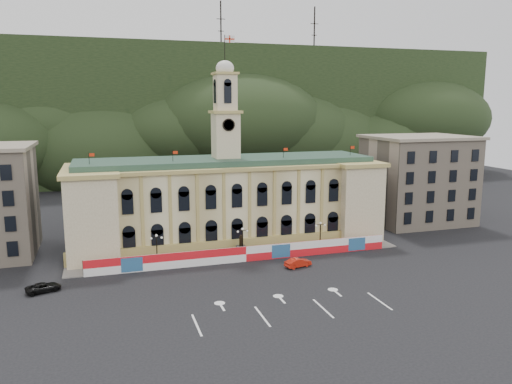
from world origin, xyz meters
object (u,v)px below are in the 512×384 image
object	(u,v)px
lamp_center	(243,240)
black_suv	(44,287)
red_sedan	(298,263)
statue	(241,249)

from	to	relation	value
lamp_center	black_suv	size ratio (longest dim) A/B	1.03
lamp_center	black_suv	distance (m)	30.82
red_sedan	black_suv	size ratio (longest dim) A/B	0.91
statue	black_suv	size ratio (longest dim) A/B	0.74
statue	black_suv	xyz separation A→B (m)	(-30.00, -7.61, -0.55)
black_suv	statue	bearing A→B (deg)	-94.74
lamp_center	red_sedan	world-z (taller)	lamp_center
statue	lamp_center	world-z (taller)	lamp_center
statue	black_suv	bearing A→B (deg)	-165.76
black_suv	red_sedan	bearing A→B (deg)	-109.68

